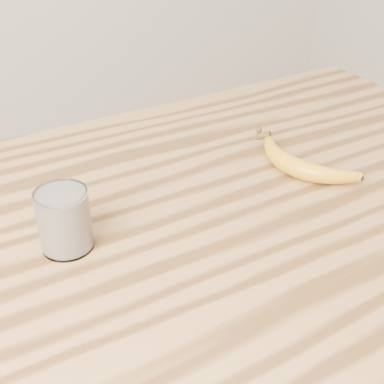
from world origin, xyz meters
TOP-DOWN VIEW (x-y plane):
  - table at (0.00, 0.00)m, footprint 1.20×0.80m
  - smoothie_glass at (-0.28, 0.00)m, footprint 0.07×0.07m
  - banana at (0.13, -0.00)m, footprint 0.17×0.30m

SIDE VIEW (x-z plane):
  - table at x=0.00m, z-range 0.32..1.22m
  - banana at x=0.13m, z-range 0.90..0.94m
  - smoothie_glass at x=-0.28m, z-range 0.90..0.99m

